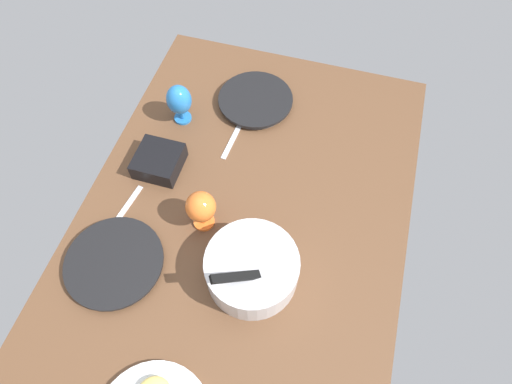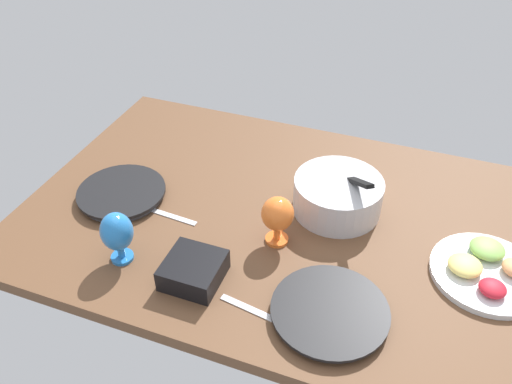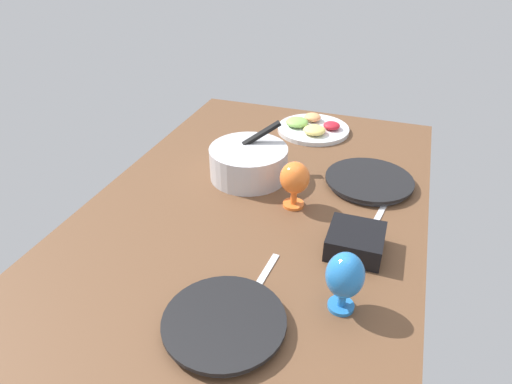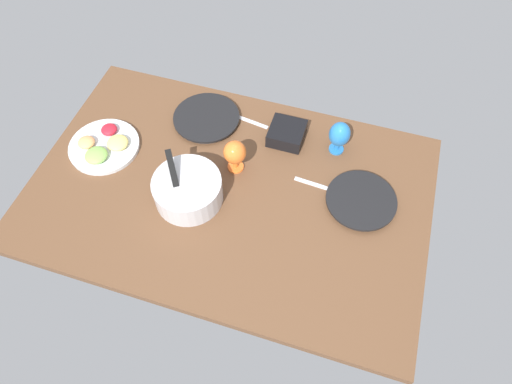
{
  "view_description": "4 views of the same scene",
  "coord_description": "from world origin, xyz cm",
  "px_view_note": "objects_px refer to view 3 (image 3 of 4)",
  "views": [
    {
      "loc": [
        55.98,
        21.88,
        123.65
      ],
      "look_at": [
        -10.09,
        2.83,
        7.5
      ],
      "focal_mm": 30.33,
      "sensor_mm": 36.0,
      "label": 1
    },
    {
      "loc": [
        33.38,
        -115.67,
        105.06
      ],
      "look_at": [
        -9.29,
        -0.98,
        7.5
      ],
      "focal_mm": 36.47,
      "sensor_mm": 36.0,
      "label": 2
    },
    {
      "loc": [
        -115.29,
        -38.84,
        80.03
      ],
      "look_at": [
        -6.55,
        -1.24,
        7.5
      ],
      "focal_mm": 31.64,
      "sensor_mm": 36.0,
      "label": 3
    },
    {
      "loc": [
        -40.7,
        93.61,
        152.6
      ],
      "look_at": [
        -12.28,
        2.71,
        7.5
      ],
      "focal_mm": 31.76,
      "sensor_mm": 36.0,
      "label": 4
    }
  ],
  "objects_px": {
    "fruit_platter": "(312,127)",
    "hurricane_glass_blue": "(345,277)",
    "square_bowl_black": "(356,240)",
    "dinner_plate_left": "(224,323)",
    "mixing_bowl": "(249,161)",
    "dinner_plate_right": "(369,181)",
    "hurricane_glass_orange": "(295,179)"
  },
  "relations": [
    {
      "from": "fruit_platter",
      "to": "hurricane_glass_orange",
      "type": "relative_size",
      "value": 1.96
    },
    {
      "from": "dinner_plate_right",
      "to": "dinner_plate_left",
      "type": "bearing_deg",
      "value": 162.85
    },
    {
      "from": "dinner_plate_left",
      "to": "hurricane_glass_orange",
      "type": "bearing_deg",
      "value": -1.93
    },
    {
      "from": "mixing_bowl",
      "to": "fruit_platter",
      "type": "relative_size",
      "value": 0.9
    },
    {
      "from": "mixing_bowl",
      "to": "fruit_platter",
      "type": "bearing_deg",
      "value": -15.82
    },
    {
      "from": "dinner_plate_left",
      "to": "mixing_bowl",
      "type": "distance_m",
      "value": 0.68
    },
    {
      "from": "fruit_platter",
      "to": "square_bowl_black",
      "type": "relative_size",
      "value": 2.02
    },
    {
      "from": "hurricane_glass_blue",
      "to": "dinner_plate_left",
      "type": "bearing_deg",
      "value": 121.95
    },
    {
      "from": "mixing_bowl",
      "to": "hurricane_glass_blue",
      "type": "bearing_deg",
      "value": -140.82
    },
    {
      "from": "mixing_bowl",
      "to": "hurricane_glass_blue",
      "type": "relative_size",
      "value": 1.7
    },
    {
      "from": "dinner_plate_left",
      "to": "hurricane_glass_orange",
      "type": "height_order",
      "value": "hurricane_glass_orange"
    },
    {
      "from": "fruit_platter",
      "to": "mixing_bowl",
      "type": "bearing_deg",
      "value": 164.18
    },
    {
      "from": "square_bowl_black",
      "to": "hurricane_glass_blue",
      "type": "bearing_deg",
      "value": -179.56
    },
    {
      "from": "square_bowl_black",
      "to": "hurricane_glass_orange",
      "type": "bearing_deg",
      "value": 53.48
    },
    {
      "from": "dinner_plate_right",
      "to": "fruit_platter",
      "type": "distance_m",
      "value": 0.46
    },
    {
      "from": "hurricane_glass_blue",
      "to": "square_bowl_black",
      "type": "height_order",
      "value": "hurricane_glass_blue"
    },
    {
      "from": "mixing_bowl",
      "to": "hurricane_glass_blue",
      "type": "xyz_separation_m",
      "value": [
        -0.51,
        -0.42,
        0.04
      ]
    },
    {
      "from": "mixing_bowl",
      "to": "hurricane_glass_orange",
      "type": "distance_m",
      "value": 0.24
    },
    {
      "from": "dinner_plate_right",
      "to": "hurricane_glass_blue",
      "type": "relative_size",
      "value": 1.86
    },
    {
      "from": "hurricane_glass_blue",
      "to": "hurricane_glass_orange",
      "type": "bearing_deg",
      "value": 29.8
    },
    {
      "from": "fruit_platter",
      "to": "hurricane_glass_blue",
      "type": "bearing_deg",
      "value": -163.08
    },
    {
      "from": "dinner_plate_right",
      "to": "hurricane_glass_orange",
      "type": "height_order",
      "value": "hurricane_glass_orange"
    },
    {
      "from": "dinner_plate_right",
      "to": "hurricane_glass_blue",
      "type": "height_order",
      "value": "hurricane_glass_blue"
    },
    {
      "from": "fruit_platter",
      "to": "hurricane_glass_blue",
      "type": "height_order",
      "value": "hurricane_glass_blue"
    },
    {
      "from": "dinner_plate_left",
      "to": "square_bowl_black",
      "type": "xyz_separation_m",
      "value": [
        0.37,
        -0.23,
        0.02
      ]
    },
    {
      "from": "fruit_platter",
      "to": "dinner_plate_left",
      "type": "bearing_deg",
      "value": -177.21
    },
    {
      "from": "dinner_plate_right",
      "to": "square_bowl_black",
      "type": "distance_m",
      "value": 0.37
    },
    {
      "from": "mixing_bowl",
      "to": "square_bowl_black",
      "type": "xyz_separation_m",
      "value": [
        -0.29,
        -0.41,
        -0.02
      ]
    },
    {
      "from": "dinner_plate_right",
      "to": "hurricane_glass_orange",
      "type": "distance_m",
      "value": 0.31
    },
    {
      "from": "dinner_plate_right",
      "to": "hurricane_glass_orange",
      "type": "bearing_deg",
      "value": 134.9
    },
    {
      "from": "dinner_plate_left",
      "to": "square_bowl_black",
      "type": "height_order",
      "value": "square_bowl_black"
    },
    {
      "from": "dinner_plate_left",
      "to": "square_bowl_black",
      "type": "relative_size",
      "value": 1.88
    }
  ]
}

